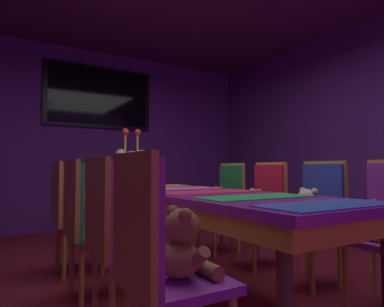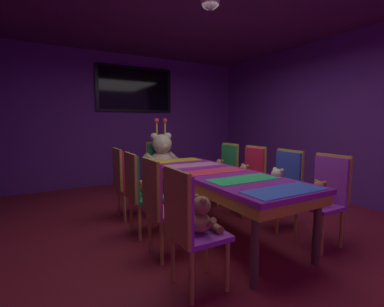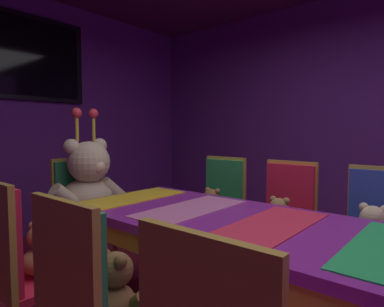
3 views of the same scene
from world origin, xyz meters
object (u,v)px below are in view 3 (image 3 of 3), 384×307
Objects in this scene: throne_chair at (79,203)px; wall_tv at (12,55)px; king_teddy_bear at (90,186)px; chair_right_2 at (287,212)px; banquet_table at (271,242)px; teddy_right_3 at (211,206)px; chair_left_2 at (85,300)px; chair_right_3 at (221,201)px; teddy_left_3 at (43,252)px; teddy_right_2 at (278,218)px; chair_right_1 at (378,227)px; teddy_right_1 at (372,233)px; chair_left_3 at (14,257)px; teddy_left_2 at (117,290)px.

wall_tv is at bearing 180.00° from throne_chair.
chair_right_2 is at bearing 32.52° from king_teddy_bear.
banquet_table reaches higher than teddy_right_3.
chair_right_3 is at bearing 19.48° from chair_left_2.
chair_right_2 and throne_chair have the same top height.
teddy_left_3 is 1.58m from teddy_right_2.
chair_right_1 is 2.30m from throne_chair.
teddy_right_1 reaches higher than teddy_left_3.
king_teddy_bear is at bearing -90.00° from wall_tv.
chair_right_3 is at bearing 49.78° from king_teddy_bear.
chair_left_3 is 1.00× the size of chair_right_3.
chair_left_2 is 1.73m from chair_right_2.
chair_left_2 is at bearing -180.00° from teddy_left_2.
teddy_left_2 is 3.25m from wall_tv.
chair_right_2 is 0.59× the size of wall_tv.
throne_chair reaches higher than teddy_right_3.
chair_right_3 is (0.14, 1.24, 0.01)m from teddy_right_1.
teddy_right_1 is 0.62m from teddy_right_2.
teddy_right_1 is at bearing -41.11° from teddy_left_3.
banquet_table is 0.93m from chair_left_2.
teddy_right_1 is at bearing 90.31° from teddy_right_3.
chair_right_2 is 1.60m from king_teddy_bear.
chair_right_3 is at bearing -68.72° from wall_tv.
teddy_left_3 is at bearing -41.11° from teddy_right_1.
teddy_left_3 reaches higher than teddy_right_2.
teddy_left_3 is 2.72m from wall_tv.
chair_left_2 and throne_chair have the same top height.
wall_tv is at bearing 180.00° from king_teddy_bear.
chair_left_2 is at bearing -107.38° from wall_tv.
teddy_right_1 is at bearing 77.53° from chair_right_2.
banquet_table is at bearing -24.05° from teddy_right_1.
chair_right_2 is (-0.01, 0.62, 0.00)m from chair_right_1.
chair_left_2 reaches higher than teddy_left_2.
chair_right_3 is at bearing 21.10° from teddy_left_2.
teddy_right_1 is 0.33× the size of chair_right_2.
banquet_table is at bearing -0.00° from king_teddy_bear.
chair_right_2 reaches higher than teddy_right_1.
chair_right_2 is at bearing -0.18° from chair_left_2.
chair_right_1 is 3.38× the size of teddy_right_2.
teddy_left_2 is 0.31× the size of throne_chair.
teddy_right_2 is (1.44, -0.64, -0.00)m from teddy_left_3.
throne_chair is at bearing -71.40° from teddy_right_1.
banquet_table is at bearing -47.18° from chair_left_3.
chair_left_2 is 1.00× the size of chair_right_2.
chair_right_2 is at bearing 90.07° from chair_right_3.
teddy_left_3 is 0.30× the size of chair_right_2.
chair_left_2 is 1.04× the size of king_teddy_bear.
banquet_table is 2.57× the size of chair_left_3.
chair_left_2 reaches higher than teddy_right_2.
chair_right_1 is 1.00× the size of chair_right_3.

